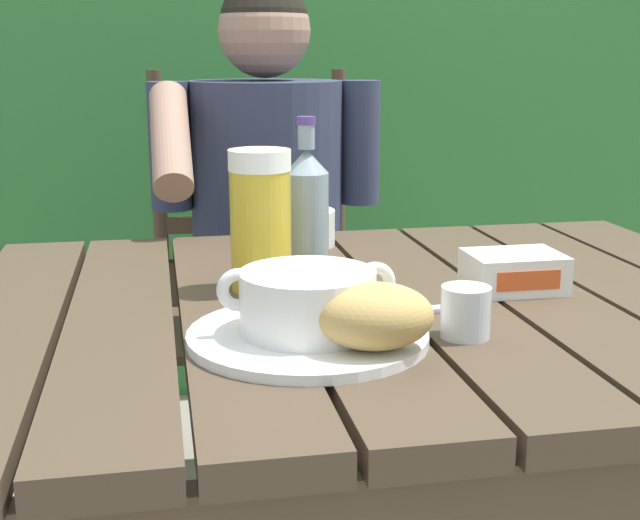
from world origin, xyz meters
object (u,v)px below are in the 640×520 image
(water_glass_small, at_px, (465,312))
(serving_plate, at_px, (308,336))
(beer_bottle, at_px, (307,209))
(soup_bowl, at_px, (308,300))
(person_eating, at_px, (268,221))
(bread_roll, at_px, (375,316))
(chair_near_diner, at_px, (259,299))
(table_knife, at_px, (420,310))
(butter_tub, at_px, (514,272))
(diner_bowl, at_px, (295,228))
(beer_glass, at_px, (261,220))

(water_glass_small, bearing_deg, serving_plate, 173.77)
(beer_bottle, relative_size, water_glass_small, 3.85)
(soup_bowl, bearing_deg, person_eating, 85.66)
(person_eating, height_order, bread_roll, person_eating)
(chair_near_diner, height_order, table_knife, chair_near_diner)
(chair_near_diner, xyz_separation_m, beer_bottle, (-0.01, -0.73, 0.35))
(chair_near_diner, height_order, serving_plate, chair_near_diner)
(serving_plate, height_order, butter_tub, butter_tub)
(person_eating, height_order, table_knife, person_eating)
(person_eating, relative_size, diner_bowl, 8.94)
(beer_bottle, height_order, table_knife, beer_bottle)
(serving_plate, height_order, table_knife, serving_plate)
(person_eating, bearing_deg, chair_near_diner, 89.18)
(beer_glass, relative_size, diner_bowl, 1.44)
(serving_plate, bearing_deg, table_knife, 26.28)
(diner_bowl, bearing_deg, bread_roll, -90.60)
(bread_roll, height_order, beer_bottle, beer_bottle)
(water_glass_small, xyz_separation_m, butter_tub, (0.14, 0.18, -0.00))
(chair_near_diner, distance_m, bread_roll, 1.15)
(soup_bowl, bearing_deg, chair_near_diner, 86.35)
(table_knife, bearing_deg, diner_bowl, 102.42)
(water_glass_small, bearing_deg, butter_tub, 52.33)
(bread_roll, relative_size, beer_glass, 0.71)
(person_eating, distance_m, diner_bowl, 0.34)
(beer_bottle, distance_m, water_glass_small, 0.36)
(serving_plate, height_order, bread_roll, bread_roll)
(soup_bowl, bearing_deg, butter_tub, 26.22)
(person_eating, distance_m, bread_roll, 0.91)
(person_eating, height_order, beer_bottle, person_eating)
(person_eating, bearing_deg, serving_plate, -94.34)
(butter_tub, bearing_deg, person_eating, 110.68)
(water_glass_small, height_order, table_knife, water_glass_small)
(chair_near_diner, bearing_deg, table_knife, -84.51)
(chair_near_diner, relative_size, beer_glass, 5.23)
(butter_tub, bearing_deg, serving_plate, -153.78)
(chair_near_diner, height_order, soup_bowl, chair_near_diner)
(beer_glass, bearing_deg, person_eating, 81.71)
(table_knife, bearing_deg, serving_plate, -153.72)
(serving_plate, relative_size, water_glass_small, 4.60)
(beer_glass, distance_m, table_knife, 0.26)
(soup_bowl, height_order, water_glass_small, soup_bowl)
(person_eating, bearing_deg, butter_tub, -69.32)
(person_eating, relative_size, water_glass_small, 20.06)
(water_glass_small, bearing_deg, beer_glass, 129.36)
(soup_bowl, bearing_deg, beer_glass, 96.00)
(chair_near_diner, relative_size, beer_bottle, 4.39)
(person_eating, distance_m, table_knife, 0.76)
(butter_tub, height_order, table_knife, butter_tub)
(beer_glass, bearing_deg, soup_bowl, -84.00)
(chair_near_diner, height_order, butter_tub, chair_near_diner)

